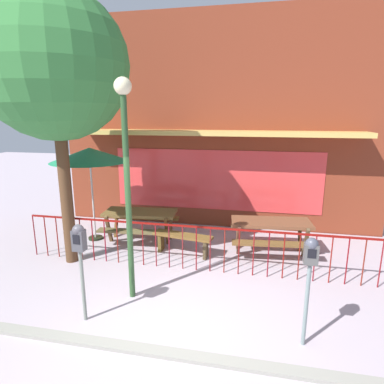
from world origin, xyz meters
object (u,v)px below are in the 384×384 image
Objects in this scene: picnic_table_right at (271,228)px; picnic_table_left at (140,218)px; patio_umbrella at (90,155)px; parking_meter_far at (80,247)px; street_tree at (54,66)px; street_lamp at (126,160)px; patio_bench at (183,240)px; parking_meter_near at (310,264)px.

picnic_table_left is at bearing 178.10° from picnic_table_right.
patio_umbrella reaches higher than picnic_table_left.
street_tree is at bearing 126.33° from parking_meter_far.
street_lamp is at bearing -30.40° from street_tree.
street_tree reaches higher than parking_meter_far.
parking_meter_far is at bearing -84.65° from picnic_table_left.
picnic_table_left is 1.41m from patio_bench.
street_tree is at bearing -84.83° from patio_umbrella.
patio_bench is at bearing -25.72° from picnic_table_left.
parking_meter_near is at bearing -20.86° from street_tree.
picnic_table_right is 3.92m from street_lamp.
patio_bench is 0.90× the size of parking_meter_far.
parking_meter_near is (4.81, -3.09, -0.95)m from patio_umbrella.
street_tree is (-4.70, 1.79, 2.83)m from parking_meter_near.
parking_meter_near reaches higher than patio_bench.
parking_meter_near is at bearing -13.82° from street_lamp.
street_lamp is at bearing 166.18° from parking_meter_near.
picnic_table_left is at bearing 53.50° from street_tree.
street_lamp is (-0.47, -1.95, 2.10)m from patio_bench.
patio_umbrella is (-1.19, -0.15, 1.57)m from picnic_table_left.
street_tree is (0.12, -1.30, 1.88)m from patio_umbrella.
street_tree is at bearing -162.62° from picnic_table_right.
street_tree is at bearing -126.50° from picnic_table_left.
street_tree reaches higher than picnic_table_left.
patio_bench is at bearing -10.40° from patio_umbrella.
street_lamp is (0.47, 0.80, 1.23)m from parking_meter_far.
picnic_table_left is 0.34× the size of street_tree.
street_tree is at bearing 159.14° from parking_meter_near.
parking_meter_far is at bearing -120.55° from street_lamp.
street_lamp is at bearing -135.06° from picnic_table_right.
street_tree is (-1.39, 1.89, 2.84)m from parking_meter_far.
street_lamp is at bearing -103.45° from patio_bench.
parking_meter_far is (-0.94, -2.74, 0.87)m from patio_bench.
patio_bench is 3.66m from parking_meter_near.
patio_umbrella is at bearing 115.28° from parking_meter_far.
picnic_table_right is 5.68m from street_tree.
picnic_table_left is 3.24m from street_lamp.
patio_umbrella is 1.48× the size of parking_meter_near.
picnic_table_left is 4.90m from parking_meter_near.
street_tree is (-2.33, -0.85, 3.72)m from patio_bench.
picnic_table_left is at bearing 138.12° from parking_meter_near.
parking_meter_near is at bearing -82.93° from picnic_table_right.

